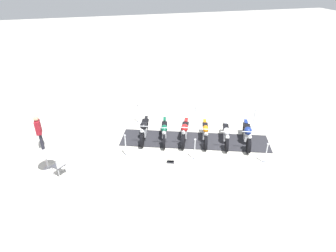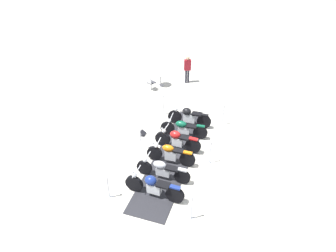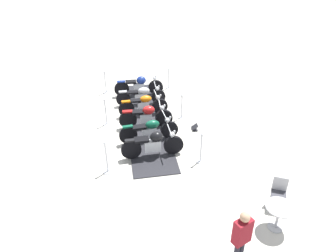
# 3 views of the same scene
# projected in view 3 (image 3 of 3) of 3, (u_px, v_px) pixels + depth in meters

# --- Properties ---
(ground_plane) EXTENTS (80.00, 80.00, 0.00)m
(ground_plane) POSITION_uv_depth(u_px,v_px,m) (145.00, 121.00, 12.93)
(ground_plane) COLOR beige
(display_platform) EXTENTS (3.82, 7.17, 0.03)m
(display_platform) POSITION_uv_depth(u_px,v_px,m) (145.00, 121.00, 12.92)
(display_platform) COLOR #28282D
(display_platform) RESTS_ON ground_plane
(motorcycle_black) EXTENTS (2.05, 0.93, 1.00)m
(motorcycle_black) POSITION_uv_depth(u_px,v_px,m) (153.00, 144.00, 10.62)
(motorcycle_black) COLOR black
(motorcycle_black) RESTS_ON display_platform
(motorcycle_forest) EXTENTS (2.14, 0.87, 0.97)m
(motorcycle_forest) POSITION_uv_depth(u_px,v_px,m) (150.00, 129.00, 11.46)
(motorcycle_forest) COLOR black
(motorcycle_forest) RESTS_ON display_platform
(motorcycle_maroon) EXTENTS (1.97, 0.99, 1.00)m
(motorcycle_maroon) POSITION_uv_depth(u_px,v_px,m) (147.00, 116.00, 12.26)
(motorcycle_maroon) COLOR black
(motorcycle_maroon) RESTS_ON display_platform
(motorcycle_copper) EXTENTS (1.99, 0.86, 0.96)m
(motorcycle_copper) POSITION_uv_depth(u_px,v_px,m) (144.00, 105.00, 13.09)
(motorcycle_copper) COLOR black
(motorcycle_copper) RESTS_ON display_platform
(motorcycle_chrome) EXTENTS (2.08, 0.97, 0.93)m
(motorcycle_chrome) POSITION_uv_depth(u_px,v_px,m) (142.00, 95.00, 13.92)
(motorcycle_chrome) COLOR black
(motorcycle_chrome) RESTS_ON display_platform
(motorcycle_navy) EXTENTS (2.16, 1.06, 1.00)m
(motorcycle_navy) POSITION_uv_depth(u_px,v_px,m) (139.00, 85.00, 14.72)
(motorcycle_navy) COLOR black
(motorcycle_navy) RESTS_ON display_platform
(stanchion_right_mid) EXTENTS (0.28, 0.28, 1.06)m
(stanchion_right_mid) POSITION_uv_depth(u_px,v_px,m) (182.00, 110.00, 12.96)
(stanchion_right_mid) COLOR silver
(stanchion_right_mid) RESTS_ON ground_plane
(stanchion_left_front) EXTENTS (0.36, 0.36, 1.15)m
(stanchion_left_front) POSITION_uv_depth(u_px,v_px,m) (107.00, 163.00, 10.00)
(stanchion_left_front) COLOR silver
(stanchion_left_front) RESTS_ON ground_plane
(stanchion_left_rear) EXTENTS (0.34, 0.34, 1.07)m
(stanchion_left_rear) POSITION_uv_depth(u_px,v_px,m) (106.00, 86.00, 15.05)
(stanchion_left_rear) COLOR silver
(stanchion_left_rear) RESTS_ON ground_plane
(stanchion_right_front) EXTENTS (0.31, 0.31, 1.10)m
(stanchion_right_front) POSITION_uv_depth(u_px,v_px,m) (201.00, 152.00, 10.44)
(stanchion_right_front) COLOR silver
(stanchion_right_front) RESTS_ON ground_plane
(stanchion_left_mid) EXTENTS (0.35, 0.35, 1.13)m
(stanchion_left_mid) POSITION_uv_depth(u_px,v_px,m) (106.00, 117.00, 12.53)
(stanchion_left_mid) COLOR silver
(stanchion_left_mid) RESTS_ON ground_plane
(stanchion_right_rear) EXTENTS (0.32, 0.32, 1.01)m
(stanchion_right_rear) POSITION_uv_depth(u_px,v_px,m) (169.00, 82.00, 15.51)
(stanchion_right_rear) COLOR silver
(stanchion_right_rear) RESTS_ON ground_plane
(info_placard) EXTENTS (0.31, 0.37, 0.21)m
(info_placard) POSITION_uv_depth(u_px,v_px,m) (195.00, 128.00, 12.32)
(info_placard) COLOR #333338
(info_placard) RESTS_ON ground_plane
(cafe_table) EXTENTS (0.73, 0.73, 0.75)m
(cafe_table) POSITION_uv_depth(u_px,v_px,m) (279.00, 212.00, 7.95)
(cafe_table) COLOR #B7B7BC
(cafe_table) RESTS_ON ground_plane
(cafe_chair_near_table) EXTENTS (0.57, 0.57, 0.92)m
(cafe_chair_near_table) POSITION_uv_depth(u_px,v_px,m) (279.00, 191.00, 8.64)
(cafe_chair_near_table) COLOR #B7B7BC
(cafe_chair_near_table) RESTS_ON ground_plane
(bystander_person) EXTENTS (0.41, 0.24, 1.70)m
(bystander_person) POSITION_uv_depth(u_px,v_px,m) (242.00, 236.00, 6.77)
(bystander_person) COLOR #23232D
(bystander_person) RESTS_ON ground_plane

